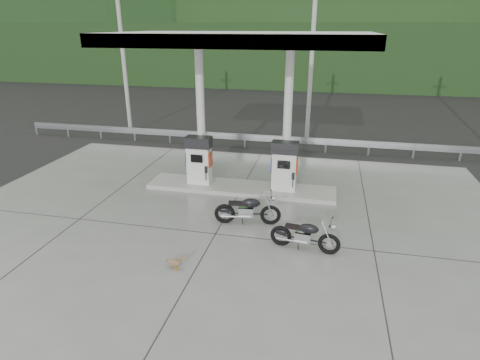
% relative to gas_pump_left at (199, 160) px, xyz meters
% --- Properties ---
extents(ground, '(160.00, 160.00, 0.00)m').
position_rel_gas_pump_left_xyz_m(ground, '(1.60, -2.50, -1.07)').
color(ground, black).
rests_on(ground, ground).
extents(forecourt_apron, '(18.00, 14.00, 0.02)m').
position_rel_gas_pump_left_xyz_m(forecourt_apron, '(1.60, -2.50, -1.06)').
color(forecourt_apron, slate).
rests_on(forecourt_apron, ground).
extents(pump_island, '(7.00, 1.40, 0.15)m').
position_rel_gas_pump_left_xyz_m(pump_island, '(1.60, 0.00, -0.98)').
color(pump_island, gray).
rests_on(pump_island, forecourt_apron).
extents(gas_pump_left, '(0.95, 0.55, 1.80)m').
position_rel_gas_pump_left_xyz_m(gas_pump_left, '(0.00, 0.00, 0.00)').
color(gas_pump_left, silver).
rests_on(gas_pump_left, pump_island).
extents(gas_pump_right, '(0.95, 0.55, 1.80)m').
position_rel_gas_pump_left_xyz_m(gas_pump_right, '(3.20, 0.00, 0.00)').
color(gas_pump_right, silver).
rests_on(gas_pump_right, pump_island).
extents(canopy_column_left, '(0.30, 0.30, 5.00)m').
position_rel_gas_pump_left_xyz_m(canopy_column_left, '(0.00, 0.40, 1.60)').
color(canopy_column_left, white).
rests_on(canopy_column_left, pump_island).
extents(canopy_column_right, '(0.30, 0.30, 5.00)m').
position_rel_gas_pump_left_xyz_m(canopy_column_right, '(3.20, 0.40, 1.60)').
color(canopy_column_right, white).
rests_on(canopy_column_right, pump_island).
extents(canopy_roof, '(8.50, 5.00, 0.40)m').
position_rel_gas_pump_left_xyz_m(canopy_roof, '(1.60, 0.00, 4.30)').
color(canopy_roof, silver).
rests_on(canopy_roof, canopy_column_left).
extents(guardrail, '(26.00, 0.16, 1.42)m').
position_rel_gas_pump_left_xyz_m(guardrail, '(1.60, 5.50, -0.36)').
color(guardrail, gray).
rests_on(guardrail, ground).
extents(road, '(60.00, 7.00, 0.01)m').
position_rel_gas_pump_left_xyz_m(road, '(1.60, 9.00, -1.07)').
color(road, black).
rests_on(road, ground).
extents(utility_pole_a, '(0.22, 0.22, 8.00)m').
position_rel_gas_pump_left_xyz_m(utility_pole_a, '(-6.40, 7.00, 2.93)').
color(utility_pole_a, '#999994').
rests_on(utility_pole_a, ground).
extents(utility_pole_b, '(0.22, 0.22, 8.00)m').
position_rel_gas_pump_left_xyz_m(utility_pole_b, '(3.60, 7.00, 2.93)').
color(utility_pole_b, '#999994').
rests_on(utility_pole_b, ground).
extents(tree_band, '(80.00, 6.00, 6.00)m').
position_rel_gas_pump_left_xyz_m(tree_band, '(1.60, 27.50, 1.93)').
color(tree_band, black).
rests_on(tree_band, ground).
extents(forested_hills, '(100.00, 40.00, 140.00)m').
position_rel_gas_pump_left_xyz_m(forested_hills, '(1.60, 57.50, -1.07)').
color(forested_hills, black).
rests_on(forested_hills, ground).
extents(motorcycle_left, '(1.99, 0.88, 0.91)m').
position_rel_gas_pump_left_xyz_m(motorcycle_left, '(2.39, -2.64, -0.59)').
color(motorcycle_left, black).
rests_on(motorcycle_left, forecourt_apron).
extents(motorcycle_right, '(1.87, 0.81, 0.86)m').
position_rel_gas_pump_left_xyz_m(motorcycle_right, '(4.22, -3.81, -0.62)').
color(motorcycle_right, black).
rests_on(motorcycle_right, forecourt_apron).
extents(duck, '(0.47, 0.16, 0.33)m').
position_rel_gas_pump_left_xyz_m(duck, '(1.07, -5.47, -0.88)').
color(duck, brown).
rests_on(duck, forecourt_apron).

